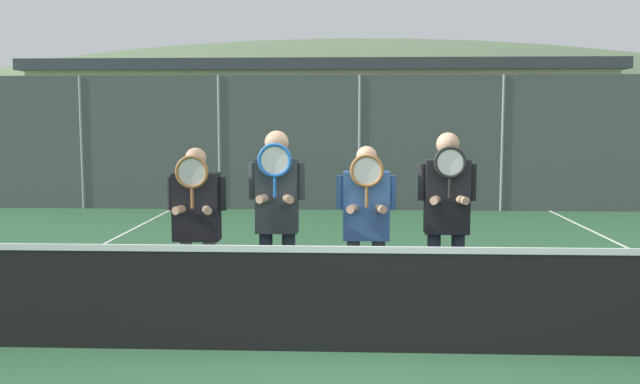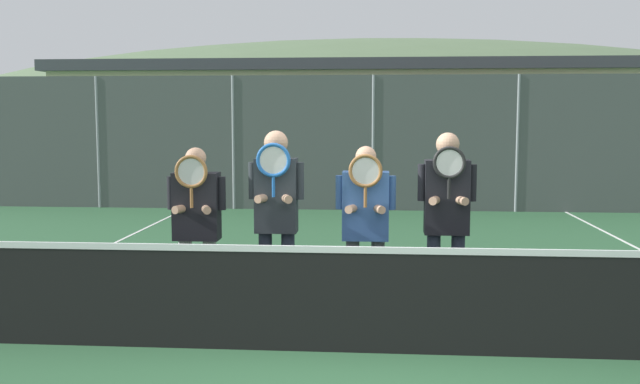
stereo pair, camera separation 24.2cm
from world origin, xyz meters
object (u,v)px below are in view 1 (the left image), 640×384
player_rightmost (447,212)px  car_far_left (163,159)px  player_leftmost (197,221)px  car_center (555,158)px  player_center_left (277,210)px  player_center_right (366,220)px  car_left_of_center (357,161)px

player_rightmost → car_far_left: 12.95m
player_leftmost → car_center: (6.71, 11.91, -0.06)m
player_center_left → car_center: 13.28m
car_center → player_rightmost: bearing=-110.1°
player_center_right → car_center: car_center is taller
player_center_right → player_rightmost: bearing=2.1°
car_left_of_center → player_center_right: bearing=-89.9°
car_left_of_center → car_center: size_ratio=0.99×
player_center_left → player_leftmost: bearing=-177.6°
car_far_left → player_center_left: bearing=-70.1°
player_leftmost → car_far_left: 12.17m
car_left_of_center → player_center_left: bearing=-94.1°
player_center_right → car_left_of_center: size_ratio=0.38×
car_far_left → car_center: car_center is taller
player_center_left → car_far_left: player_center_left is taller
player_center_left → car_left_of_center: size_ratio=0.41×
player_leftmost → player_center_right: size_ratio=0.99×
player_center_left → car_center: bearing=63.4°
player_center_left → player_rightmost: player_center_left is taller
player_center_left → car_center: car_center is taller
player_rightmost → car_left_of_center: size_ratio=0.41×
player_center_left → player_rightmost: (1.63, 0.08, -0.02)m
player_center_right → car_left_of_center: 11.63m
player_center_left → player_rightmost: 1.63m
player_center_left → player_rightmost: size_ratio=1.01×
player_leftmost → car_far_left: (-3.44, 11.67, -0.09)m
car_left_of_center → car_far_left: bearing=-179.5°
player_center_left → car_left_of_center: bearing=85.9°
car_far_left → car_left_of_center: (5.06, 0.04, -0.06)m
player_center_right → car_far_left: size_ratio=0.38×
car_left_of_center → player_rightmost: bearing=-86.1°
player_center_right → player_rightmost: size_ratio=0.93×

